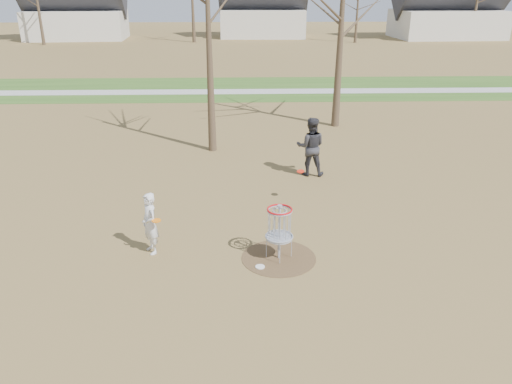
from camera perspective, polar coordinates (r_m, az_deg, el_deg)
ground at (r=12.11m, az=2.61°, el=-7.53°), size 160.00×160.00×0.00m
green_band at (r=32.02m, az=-0.20°, el=11.76°), size 160.00×8.00×0.01m
footpath at (r=31.04m, az=-0.15°, el=11.42°), size 160.00×1.50×0.01m
dirt_circle at (r=12.11m, az=2.61°, el=-7.51°), size 1.80×1.80×0.01m
player_standing at (r=12.26m, az=-12.04°, el=-3.55°), size 0.61×0.67×1.55m
player_throwing at (r=17.02m, az=6.27°, el=5.18°), size 1.06×0.88×2.01m
disc_grounded at (r=11.71m, az=0.47°, el=-8.54°), size 0.22×0.22×0.02m
discs_in_play at (r=13.25m, az=-1.83°, el=0.01°), size 3.97×3.41×0.06m
disc_golf_basket at (r=11.67m, az=2.69°, el=-3.66°), size 0.64×0.64×1.35m
houses_row at (r=63.25m, az=3.11°, el=20.36°), size 56.51×10.01×7.26m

